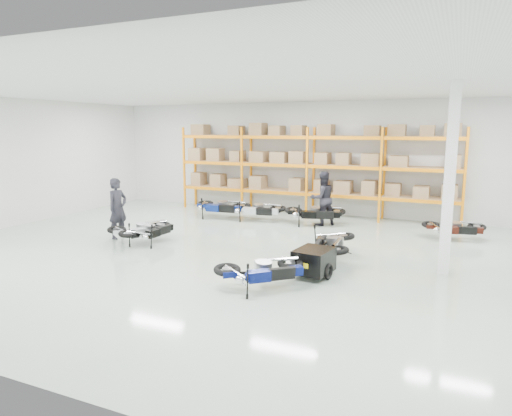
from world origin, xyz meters
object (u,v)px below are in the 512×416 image
at_px(moto_blue_centre, 263,265).
at_px(moto_back_a, 221,203).
at_px(moto_back_b, 257,206).
at_px(moto_back_c, 315,209).
at_px(moto_silver_left, 141,226).
at_px(moto_touring_right, 332,239).
at_px(trailer, 314,261).
at_px(person_back, 322,198).
at_px(moto_black_far_left, 150,227).
at_px(person_left, 118,208).
at_px(moto_back_d, 455,224).

height_order(moto_blue_centre, moto_back_a, moto_back_a).
bearing_deg(moto_back_b, moto_back_c, -93.80).
distance_m(moto_silver_left, moto_touring_right, 5.82).
distance_m(trailer, moto_back_a, 7.69).
bearing_deg(moto_back_a, moto_silver_left, 171.62).
bearing_deg(moto_touring_right, moto_silver_left, 178.04).
relative_size(moto_back_b, person_back, 0.95).
xyz_separation_m(moto_silver_left, moto_back_a, (0.41, 4.37, 0.08)).
bearing_deg(moto_back_c, moto_back_a, 78.74).
relative_size(moto_black_far_left, person_left, 0.88).
relative_size(moto_blue_centre, person_left, 0.92).
height_order(moto_touring_right, person_back, person_back).
xyz_separation_m(moto_back_b, person_back, (2.46, 0.25, 0.41)).
bearing_deg(moto_touring_right, person_back, 102.09).
bearing_deg(person_left, moto_black_far_left, -90.65).
xyz_separation_m(moto_touring_right, moto_back_d, (2.96, 3.69, -0.07)).
relative_size(moto_silver_left, moto_black_far_left, 1.00).
distance_m(moto_touring_right, moto_back_b, 5.56).
distance_m(moto_back_a, moto_back_c, 3.71).
height_order(moto_touring_right, trailer, moto_touring_right).
xyz_separation_m(moto_black_far_left, person_back, (3.99, 4.77, 0.46)).
bearing_deg(moto_back_d, trailer, 140.32).
height_order(moto_back_a, person_back, person_back).
relative_size(trailer, person_left, 0.85).
distance_m(trailer, person_back, 6.02).
height_order(moto_blue_centre, moto_black_far_left, moto_blue_centre).
relative_size(moto_blue_centre, moto_silver_left, 1.05).
height_order(trailer, person_left, person_left).
relative_size(moto_back_a, person_left, 1.01).
distance_m(moto_blue_centre, moto_back_d, 7.51).
xyz_separation_m(moto_back_c, person_left, (-5.11, -4.45, 0.38)).
bearing_deg(moto_blue_centre, moto_touring_right, -57.06).
bearing_deg(moto_black_far_left, moto_touring_right, -169.99).
xyz_separation_m(moto_back_b, moto_back_c, (2.22, 0.13, 0.02)).
bearing_deg(moto_back_c, moto_back_d, -109.70).
height_order(moto_back_c, person_left, person_left).
height_order(moto_silver_left, moto_back_b, moto_back_b).
height_order(moto_touring_right, moto_back_a, moto_back_a).
bearing_deg(trailer, moto_back_a, 142.09).
xyz_separation_m(person_left, person_back, (5.35, 4.58, 0.01)).
distance_m(moto_black_far_left, moto_back_d, 9.40).
height_order(moto_back_b, moto_back_d, moto_back_b).
bearing_deg(moto_back_b, moto_black_far_left, 154.05).
height_order(moto_blue_centre, moto_back_b, moto_back_b).
distance_m(moto_black_far_left, person_left, 1.44).
bearing_deg(moto_black_far_left, moto_back_c, -124.70).
xyz_separation_m(moto_back_a, moto_back_b, (1.49, 0.09, -0.03)).
distance_m(trailer, moto_back_c, 5.94).
relative_size(moto_back_b, moto_back_c, 0.97).
bearing_deg(trailer, moto_back_b, 132.60).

